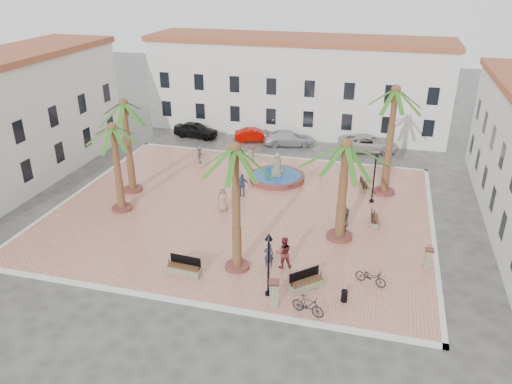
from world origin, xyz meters
TOP-DOWN VIEW (x-y plane):
  - ground at (0.00, 0.00)m, footprint 120.00×120.00m
  - plaza at (0.00, 0.00)m, footprint 26.00×22.00m
  - kerb_n at (0.00, 11.00)m, footprint 26.30×0.30m
  - kerb_s at (0.00, -11.00)m, footprint 26.30×0.30m
  - kerb_e at (13.00, 0.00)m, footprint 0.30×22.30m
  - kerb_w at (-13.00, 0.00)m, footprint 0.30×22.30m
  - building_north at (-0.00, 19.99)m, footprint 30.40×7.40m
  - building_west at (-19.00, 0.00)m, footprint 6.40×24.40m
  - fountain at (1.21, 5.77)m, footprint 4.45×4.45m
  - palm_nw at (-9.07, 0.87)m, footprint 4.79×4.79m
  - palm_sw at (-8.27, -2.27)m, footprint 4.65×4.65m
  - palm_s at (1.84, -7.30)m, footprint 4.60×4.60m
  - palm_e at (7.13, -2.31)m, footprint 5.34×5.34m
  - palm_ne at (9.68, 5.44)m, footprint 5.08×5.08m
  - bench_s at (-0.87, -8.66)m, footprint 2.01×0.73m
  - bench_se at (6.01, -8.26)m, footprint 1.86×1.81m
  - bench_e at (9.18, 0.19)m, footprint 0.60×1.62m
  - bench_ne at (8.16, 5.62)m, footprint 0.93×1.76m
  - lamppost_s at (4.17, -9.35)m, footprint 0.40×0.40m
  - lamppost_e at (8.85, 3.57)m, footprint 0.42×0.42m
  - bollard_se at (4.68, -10.24)m, footprint 0.65×0.65m
  - bollard_n at (-1.90, 9.17)m, footprint 0.57×0.57m
  - bollard_e at (12.40, -4.58)m, footprint 0.50×0.50m
  - litter_bin at (8.12, -8.87)m, footprint 0.34×0.34m
  - cyclist_a at (3.55, -6.71)m, footprint 0.65×0.53m
  - bicycle_a at (9.35, -6.96)m, footprint 1.87×1.16m
  - cyclist_b at (4.39, -6.56)m, footprint 1.14×1.01m
  - bicycle_b at (6.46, -10.40)m, footprint 1.82×0.97m
  - pedestrian_fountain_a at (-1.26, -0.58)m, footprint 1.01×0.76m
  - pedestrian_fountain_b at (-0.68, 2.15)m, footprint 1.10×0.64m
  - pedestrian_north at (-6.09, 7.62)m, footprint 0.68×1.08m
  - pedestrian_east at (7.35, -1.53)m, footprint 1.06×1.74m
  - car_black at (-9.25, 14.70)m, footprint 4.63×2.22m
  - car_red at (-3.15, 14.93)m, footprint 4.13×2.33m
  - car_silver at (0.33, 14.70)m, footprint 5.19×3.16m
  - car_white at (7.84, 14.99)m, footprint 5.88×3.47m

SIDE VIEW (x-z plane):
  - ground at x=0.00m, z-range 0.00..0.00m
  - plaza at x=0.00m, z-range 0.00..0.15m
  - kerb_n at x=0.00m, z-range 0.00..0.16m
  - kerb_s at x=0.00m, z-range 0.00..0.16m
  - kerb_e at x=13.00m, z-range 0.00..0.16m
  - kerb_w at x=-13.00m, z-range 0.00..0.16m
  - bench_e at x=9.18m, z-range -0.03..0.81m
  - bench_ne at x=8.16m, z-range -0.04..0.85m
  - bench_s at x=-0.87m, z-range -0.08..0.97m
  - bench_se at x=6.01m, z-range -0.08..0.97m
  - fountain at x=1.21m, z-range -0.69..1.61m
  - litter_bin at x=8.12m, z-range 0.15..0.81m
  - bicycle_a at x=9.35m, z-range 0.15..1.08m
  - car_red at x=-3.15m, z-range 0.00..1.29m
  - bicycle_b at x=6.46m, z-range 0.15..1.21m
  - car_silver at x=0.33m, z-range 0.00..1.41m
  - car_black at x=-9.25m, z-range 0.00..1.53m
  - car_white at x=7.84m, z-range 0.00..1.53m
  - bollard_n at x=-1.90m, z-range 0.17..1.47m
  - bollard_e at x=12.40m, z-range 0.17..1.47m
  - cyclist_a at x=3.55m, z-range 0.15..1.70m
  - bollard_se at x=4.68m, z-range 0.18..1.71m
  - pedestrian_north at x=-6.09m, z-range 0.15..1.74m
  - pedestrian_fountain_b at x=-0.68m, z-range 0.15..1.92m
  - pedestrian_east at x=7.35m, z-range 0.15..1.94m
  - pedestrian_fountain_a at x=-1.26m, z-range 0.15..2.01m
  - cyclist_b at x=4.39m, z-range 0.15..2.10m
  - lamppost_s at x=4.17m, z-range 0.81..4.54m
  - lamppost_e at x=8.85m, z-range 0.83..4.66m
  - building_north at x=0.00m, z-range 0.02..9.52m
  - building_west at x=-19.00m, z-range 0.02..10.02m
  - palm_sw at x=-8.27m, z-range 2.30..8.73m
  - palm_e at x=7.13m, z-range 2.29..8.96m
  - palm_nw at x=-9.07m, z-range 2.65..9.89m
  - palm_s at x=1.84m, z-range 2.87..10.52m
  - palm_ne at x=9.68m, z-range 3.09..11.40m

